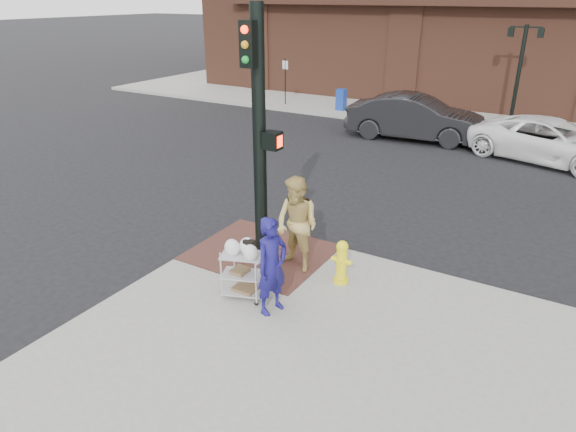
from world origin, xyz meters
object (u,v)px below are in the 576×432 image
Objects in this scene: pedestrian_tan at (297,225)px; sedan_dark at (415,118)px; traffic_signal_pole at (259,132)px; lamp_post at (520,65)px; minivan_white at (551,141)px; fire_hydrant at (342,261)px; woman_blue at (272,266)px; utility_cart at (245,271)px.

sedan_dark is at bearing 107.76° from pedestrian_tan.
lamp_post is at bearing 80.76° from traffic_signal_pole.
minivan_white is at bearing -101.04° from sedan_dark.
fire_hydrant is (1.01, -0.04, -0.51)m from pedestrian_tan.
lamp_post is 5.06m from minivan_white.
minivan_white is (3.50, 11.01, -0.40)m from pedestrian_tan.
pedestrian_tan is 11.59m from sedan_dark.
woman_blue is at bearing -64.57° from pedestrian_tan.
lamp_post is at bearing 83.52° from utility_cart.
traffic_signal_pole is at bearing 176.68° from fire_hydrant.
lamp_post is 4.54× the size of fire_hydrant.
lamp_post reaches higher than fire_hydrant.
woman_blue is 13.15m from sedan_dark.
woman_blue is 12.92m from minivan_white.
woman_blue is at bearing -178.99° from minivan_white.
fire_hydrant is at bearing 45.51° from utility_cart.
lamp_post is 0.77× the size of sedan_dark.
minivan_white is at bearing -66.00° from lamp_post.
sedan_dark reaches higher than utility_cart.
sedan_dark is (-2.93, -3.78, -1.76)m from lamp_post.
pedestrian_tan is at bearing -178.53° from sedan_dark.
fire_hydrant is (1.89, -0.11, -2.23)m from traffic_signal_pole.
fire_hydrant is at bearing 8.60° from pedestrian_tan.
utility_cart is (-0.68, 0.15, -0.36)m from woman_blue.
traffic_signal_pole is at bearing 52.66° from woman_blue.
lamp_post is 16.89m from utility_cart.
lamp_post is 15.43m from traffic_signal_pole.
pedestrian_tan reaches higher than sedan_dark.
woman_blue reaches higher than minivan_white.
lamp_post is at bearing 95.17° from pedestrian_tan.
pedestrian_tan is at bearing 77.87° from utility_cart.
woman_blue is at bearing -12.44° from utility_cart.
sedan_dark is at bearing 99.08° from minivan_white.
sedan_dark is at bearing 21.61° from woman_blue.
pedestrian_tan is at bearing -4.23° from traffic_signal_pole.
woman_blue is 1.58m from pedestrian_tan.
sedan_dark is (-1.34, 11.51, -0.26)m from pedestrian_tan.
fire_hydrant is at bearing -173.67° from sedan_dark.
woman_blue reaches higher than fire_hydrant.
traffic_signal_pole reaches higher than pedestrian_tan.
sedan_dark is 5.90× the size of fire_hydrant.
woman_blue is at bearing -94.11° from lamp_post.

